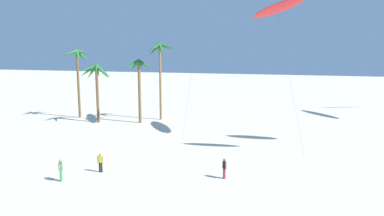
# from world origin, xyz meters

# --- Properties ---
(palm_tree_0) EXTENTS (4.37, 4.19, 9.92)m
(palm_tree_0) POSITION_xyz_m (-23.86, 39.33, 8.39)
(palm_tree_0) COLOR brown
(palm_tree_0) RESTS_ON ground
(palm_tree_1) EXTENTS (4.35, 4.70, 8.00)m
(palm_tree_1) POSITION_xyz_m (-19.26, 36.79, 6.54)
(palm_tree_1) COLOR brown
(palm_tree_1) RESTS_ON ground
(palm_tree_2) EXTENTS (3.54, 3.67, 8.57)m
(palm_tree_2) POSITION_xyz_m (-13.67, 38.34, 7.05)
(palm_tree_2) COLOR brown
(palm_tree_2) RESTS_ON ground
(palm_tree_3) EXTENTS (3.95, 3.89, 10.83)m
(palm_tree_3) POSITION_xyz_m (-11.81, 41.37, 9.06)
(palm_tree_3) COLOR olive
(palm_tree_3) RESTS_ON ground
(flying_kite_0) EXTENTS (7.01, 10.76, 15.12)m
(flying_kite_0) POSITION_xyz_m (4.28, 35.11, 14.10)
(flying_kite_0) COLOR red
(flying_kite_0) RESTS_ON ground
(person_foreground_walker) EXTENTS (0.34, 0.42, 1.57)m
(person_foreground_walker) POSITION_xyz_m (2.06, 20.55, 0.86)
(person_foreground_walker) COLOR red
(person_foreground_walker) RESTS_ON ground
(person_mid_field) EXTENTS (0.29, 0.48, 1.68)m
(person_mid_field) POSITION_xyz_m (-9.39, 16.28, 0.92)
(person_mid_field) COLOR #338E56
(person_mid_field) RESTS_ON ground
(person_far_watcher) EXTENTS (0.51, 0.24, 1.60)m
(person_far_watcher) POSITION_xyz_m (-7.68, 18.95, 0.88)
(person_far_watcher) COLOR black
(person_far_watcher) RESTS_ON ground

